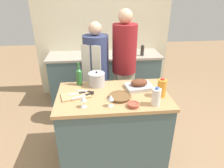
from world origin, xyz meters
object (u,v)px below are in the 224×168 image
object	(u,v)px
wine_glass_right	(83,99)
wine_bottle_green	(79,76)
mixing_bowl	(133,105)
wine_glass_left	(111,98)
stock_pot	(97,79)
knife_paring	(77,93)
wicker_basket	(120,97)
person_cook_guest	(124,63)
knife_chef	(83,96)
knife_bread	(86,91)
cutting_board	(76,96)
condiment_bottle_short	(94,52)
condiment_bottle_tall	(142,51)
milk_jug	(156,97)
juice_jug	(162,88)
roasting_pan	(139,85)
person_cook_aproned	(96,71)

from	to	relation	value
wine_glass_right	wine_bottle_green	bearing A→B (deg)	97.23
mixing_bowl	wine_glass_left	bearing A→B (deg)	171.21
wine_bottle_green	stock_pot	bearing A→B (deg)	-10.63
mixing_bowl	knife_paring	xyz separation A→B (m)	(-0.60, 0.32, -0.00)
wicker_basket	person_cook_guest	distance (m)	0.92
wine_bottle_green	knife_paring	size ratio (longest dim) A/B	1.49
knife_chef	knife_bread	bearing A→B (deg)	76.53
knife_paring	knife_bread	world-z (taller)	same
cutting_board	knife_bread	xyz separation A→B (m)	(0.11, 0.08, 0.01)
cutting_board	person_cook_guest	bearing A→B (deg)	49.63
wine_glass_right	condiment_bottle_short	distance (m)	1.70
knife_paring	condiment_bottle_short	distance (m)	1.45
wine_glass_right	condiment_bottle_tall	bearing A→B (deg)	58.44
milk_jug	wine_bottle_green	bearing A→B (deg)	144.93
wine_glass_left	condiment_bottle_tall	world-z (taller)	condiment_bottle_tall
knife_bread	juice_jug	bearing A→B (deg)	-10.72
milk_jug	wine_glass_left	size ratio (longest dim) A/B	1.53
roasting_pan	condiment_bottle_tall	bearing A→B (deg)	74.87
milk_jug	condiment_bottle_tall	size ratio (longest dim) A/B	1.04
wine_bottle_green	person_cook_aproned	bearing A→B (deg)	63.21
wine_bottle_green	juice_jug	bearing A→B (deg)	-22.84
wine_bottle_green	wine_glass_right	bearing A→B (deg)	-82.77
wine_bottle_green	knife_bread	bearing A→B (deg)	-69.92
knife_paring	person_cook_guest	world-z (taller)	person_cook_guest
mixing_bowl	knife_bread	bearing A→B (deg)	143.96
wine_bottle_green	wine_glass_right	world-z (taller)	wine_bottle_green
knife_paring	cutting_board	bearing A→B (deg)	-116.98
juice_jug	condiment_bottle_tall	xyz separation A→B (m)	(0.14, 1.50, 0.00)
condiment_bottle_short	person_cook_aproned	world-z (taller)	person_cook_aproned
condiment_bottle_short	person_cook_aproned	bearing A→B (deg)	-88.49
stock_pot	milk_jug	xyz separation A→B (m)	(0.61, -0.54, 0.01)
person_cook_guest	milk_jug	bearing A→B (deg)	-96.93
wine_bottle_green	knife_chef	world-z (taller)	wine_bottle_green
cutting_board	person_cook_aproned	distance (m)	0.81
person_cook_aproned	knife_chef	bearing A→B (deg)	-77.09
knife_paring	wine_bottle_green	bearing A→B (deg)	87.43
stock_pot	mixing_bowl	bearing A→B (deg)	-56.91
wine_glass_right	mixing_bowl	bearing A→B (deg)	-5.07
knife_chef	knife_bread	xyz separation A→B (m)	(0.03, 0.11, 0.00)
milk_jug	juice_jug	bearing A→B (deg)	56.67
wine_glass_right	person_cook_aproned	xyz separation A→B (m)	(0.16, 1.01, -0.10)
roasting_pan	person_cook_guest	xyz separation A→B (m)	(-0.08, 0.68, 0.04)
mixing_bowl	wine_glass_left	size ratio (longest dim) A/B	0.97
mixing_bowl	condiment_bottle_short	bearing A→B (deg)	102.09
wicker_basket	juice_jug	size ratio (longest dim) A/B	1.16
cutting_board	wine_glass_left	xyz separation A→B (m)	(0.38, -0.25, 0.09)
roasting_pan	wine_bottle_green	distance (m)	0.76
milk_jug	mixing_bowl	bearing A→B (deg)	-175.88
roasting_pan	wine_glass_right	size ratio (longest dim) A/B	2.65
wine_glass_left	wine_glass_right	bearing A→B (deg)	178.06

